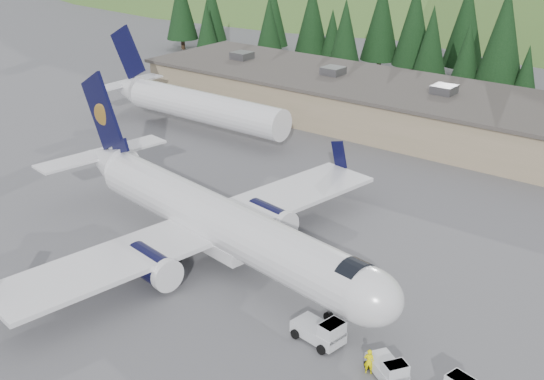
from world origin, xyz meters
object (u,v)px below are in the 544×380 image
at_px(airliner, 214,220).
at_px(baggage_tug_a, 322,332).
at_px(baggage_tug_b, 389,369).
at_px(second_airliner, 188,103).
at_px(ramp_worker, 369,361).
at_px(terminal_building, 402,107).

xyz_separation_m(airliner, baggage_tug_a, (12.61, -4.07, -2.39)).
height_order(airliner, baggage_tug_b, airliner).
distance_m(second_airliner, baggage_tug_b, 49.32).
height_order(second_airliner, baggage_tug_b, second_airliner).
bearing_deg(baggage_tug_a, baggage_tug_b, 2.10).
distance_m(baggage_tug_b, ramp_worker, 1.22).
relative_size(second_airliner, ramp_worker, 16.79).
distance_m(second_airliner, terminal_building, 25.55).
bearing_deg(baggage_tug_b, airliner, -161.91).
bearing_deg(baggage_tug_b, second_airliner, -179.68).
xyz_separation_m(baggage_tug_b, ramp_worker, (-1.19, -0.25, 0.14)).
distance_m(terminal_building, ramp_worker, 47.39).
xyz_separation_m(second_airliner, terminal_building, (19.91, 16.00, -0.70)).
relative_size(baggage_tug_b, terminal_building, 0.04).
distance_m(airliner, ramp_worker, 17.33).
relative_size(baggage_tug_a, ramp_worker, 2.17).
height_order(second_airliner, terminal_building, second_airliner).
bearing_deg(second_airliner, baggage_tug_b, -32.52).
bearing_deg(second_airliner, terminal_building, 38.78).
bearing_deg(terminal_building, baggage_tug_b, -63.03).
relative_size(airliner, ramp_worker, 22.02).
xyz_separation_m(airliner, second_airliner, (-23.88, 21.83, 0.13)).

